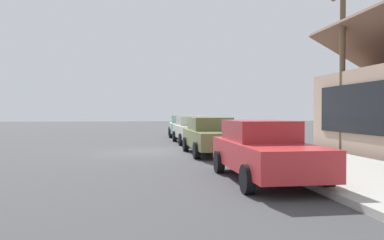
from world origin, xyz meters
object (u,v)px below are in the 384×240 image
Objects in this scene: car_ivory at (193,129)px; fire_hydrant_red at (219,134)px; car_seafoam at (182,126)px; car_cherry at (263,150)px; utility_pole_wooden at (342,63)px; car_olive at (211,135)px.

car_ivory is 6.69× the size of fire_hydrant_red.
car_seafoam and car_cherry have the same top height.
fire_hydrant_red is at bearing 16.96° from car_seafoam.
car_seafoam is 0.65× the size of utility_pole_wooden.
fire_hydrant_red is (-12.49, 1.39, -0.32)m from car_cherry.
fire_hydrant_red is at bearing 173.31° from car_cherry.
car_seafoam is at bearing 179.96° from car_cherry.
car_seafoam is 14.45m from utility_pole_wooden.
car_cherry is at bearing -43.81° from utility_pole_wooden.
utility_pole_wooden reaches higher than car_seafoam.
fire_hydrant_red is at bearing 163.68° from car_olive.
car_cherry is (6.41, 0.21, 0.00)m from car_olive.
car_olive is (12.22, -0.12, -0.00)m from car_seafoam.
utility_pole_wooden is (0.78, 5.60, 3.11)m from car_olive.
utility_pole_wooden is (-5.62, 5.39, 3.11)m from car_cherry.
fire_hydrant_red is (6.14, 1.48, -0.32)m from car_seafoam.
car_olive is 6.30m from fire_hydrant_red.
car_seafoam is 6.23m from car_ivory.
car_ivory is at bearing 2.48° from car_seafoam.
car_seafoam is at bearing 177.47° from car_ivory.
car_seafoam and car_olive have the same top height.
car_ivory is at bearing -140.48° from utility_pole_wooden.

